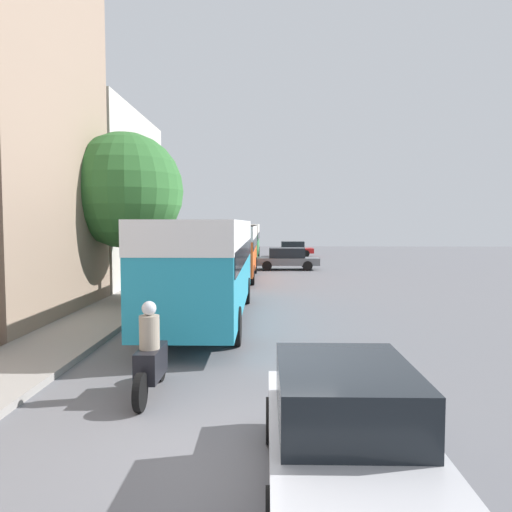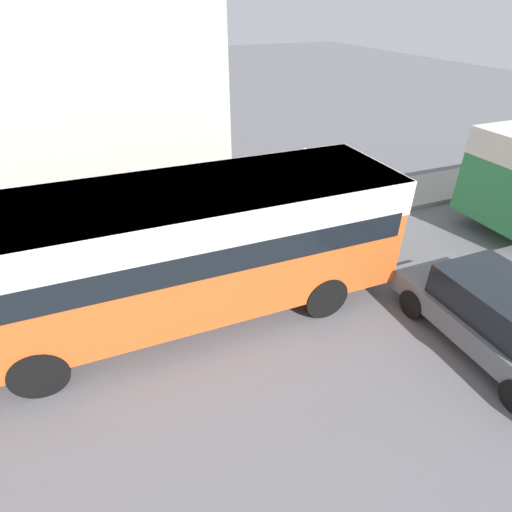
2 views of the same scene
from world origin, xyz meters
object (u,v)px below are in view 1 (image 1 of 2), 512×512
Objects in this scene: bus_lead at (207,256)px; car_distant at (345,425)px; car_crossing at (293,249)px; pedestrian_walking_away at (176,254)px; bus_third_in_line at (243,237)px; motorcycle_behind_lead at (151,358)px; bus_following at (232,244)px; pedestrian_near_curb at (217,246)px; car_far_curb at (287,258)px.

bus_lead reaches higher than car_distant.
bus_lead is at bearing 172.01° from car_crossing.
car_distant is at bearing -75.66° from pedestrian_walking_away.
pedestrian_walking_away is (-6.91, 27.04, 0.32)m from car_distant.
car_crossing is at bearing 58.42° from pedestrian_walking_away.
bus_lead is at bearing -76.38° from pedestrian_walking_away.
pedestrian_walking_away is (-4.05, -8.42, -0.86)m from bus_third_in_line.
bus_following is at bearing 89.59° from motorcycle_behind_lead.
bus_following is at bearing 166.88° from car_crossing.
bus_lead is 2.80× the size of car_crossing.
bus_following is 4.12× the size of motorcycle_behind_lead.
car_distant is 2.27× the size of pedestrian_near_curb.
car_distant is at bearing -74.45° from bus_lead.
car_distant is at bearing -85.38° from bus_third_in_line.
bus_following is 18.98m from motorcycle_behind_lead.
pedestrian_near_curb is at bearing 98.35° from bus_following.
car_far_curb is 27.52m from car_distant.
motorcycle_behind_lead is at bearing 134.13° from car_distant.
bus_third_in_line is 2.21× the size of car_far_curb.
bus_lead is at bearing -89.87° from bus_third_in_line.
car_crossing is 13.23m from car_far_curb.
car_crossing is (4.36, 5.25, -1.22)m from bus_third_in_line.
bus_lead is 7.14m from motorcycle_behind_lead.
pedestrian_walking_away is at bearing 148.42° from car_crossing.
bus_lead reaches higher than bus_following.
car_crossing is at bearing 7.21° from pedestrian_near_curb.
bus_following is 2.16× the size of car_far_curb.
bus_following is at bearing -51.03° from pedestrian_walking_away.
pedestrian_walking_away is at bearing 103.62° from bus_lead.
bus_third_in_line is at bearing -59.14° from pedestrian_near_curb.
car_distant reaches higher than car_far_curb.
pedestrian_walking_away is (-4.05, 5.01, -0.83)m from bus_following.
pedestrian_near_curb is at bearing 120.86° from bus_third_in_line.
bus_lead reaches higher than bus_third_in_line.
motorcycle_behind_lead is 0.58× the size of car_crossing.
car_far_curb is 1.10× the size of car_distant.
car_far_curb is at bearing 3.76° from pedestrian_walking_away.
bus_lead is 1.14× the size of bus_third_in_line.
car_distant is 27.91m from pedestrian_walking_away.
motorcycle_behind_lead reaches higher than car_distant.
pedestrian_walking_away is (-3.92, 23.95, 0.40)m from motorcycle_behind_lead.
bus_third_in_line reaches higher than car_distant.
pedestrian_near_curb is (-5.90, 12.31, 0.28)m from car_far_curb.
bus_lead reaches higher than pedestrian_walking_away.
pedestrian_walking_away reaches higher than car_distant.
bus_third_in_line is at bearing 64.34° from pedestrian_walking_away.
motorcycle_behind_lead is at bearing -90.23° from bus_third_in_line.
bus_third_in_line is 4.20× the size of motorcycle_behind_lead.
car_far_curb is (3.29, 5.49, -1.16)m from bus_following.
car_crossing is (4.30, 30.61, -1.33)m from bus_lead.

